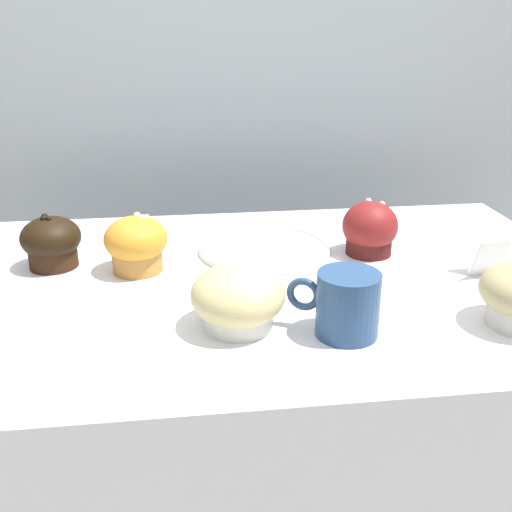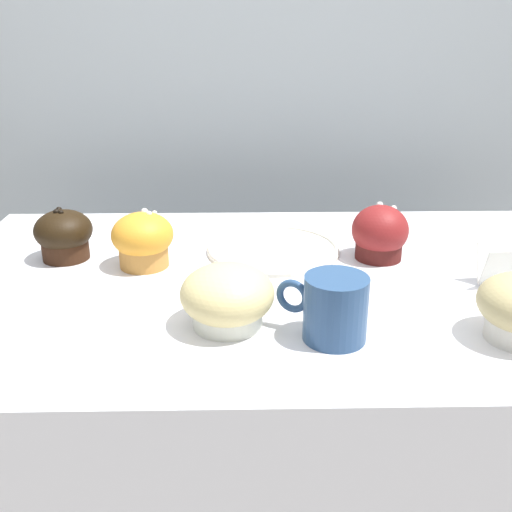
{
  "view_description": "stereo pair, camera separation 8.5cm",
  "coord_description": "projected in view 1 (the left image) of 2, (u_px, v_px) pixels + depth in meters",
  "views": [
    {
      "loc": [
        -0.12,
        -0.81,
        1.27
      ],
      "look_at": [
        -0.02,
        -0.02,
        0.95
      ],
      "focal_mm": 42.0,
      "sensor_mm": 36.0,
      "label": 1
    },
    {
      "loc": [
        -0.04,
        -0.81,
        1.27
      ],
      "look_at": [
        -0.02,
        -0.02,
        0.95
      ],
      "focal_mm": 42.0,
      "sensor_mm": 36.0,
      "label": 2
    }
  ],
  "objects": [
    {
      "name": "coffee_cup",
      "position": [
        346.0,
        303.0,
        0.72
      ],
      "size": [
        0.11,
        0.08,
        0.08
      ],
      "color": "navy",
      "rests_on": "display_counter"
    },
    {
      "name": "display_counter",
      "position": [
        266.0,
        510.0,
        1.06
      ],
      "size": [
        1.0,
        0.64,
        0.91
      ],
      "primitive_type": "cube",
      "color": "silver",
      "rests_on": "ground"
    },
    {
      "name": "price_card",
      "position": [
        486.0,
        255.0,
        0.89
      ],
      "size": [
        0.05,
        0.05,
        0.06
      ],
      "color": "white",
      "rests_on": "display_counter"
    },
    {
      "name": "muffin_back_left",
      "position": [
        136.0,
        244.0,
        0.9
      ],
      "size": [
        0.09,
        0.09,
        0.09
      ],
      "color": "#C1833A",
      "rests_on": "display_counter"
    },
    {
      "name": "wall_back",
      "position": [
        231.0,
        180.0,
        1.45
      ],
      "size": [
        3.2,
        0.1,
        1.8
      ],
      "primitive_type": "cube",
      "color": "#A8B2B7",
      "rests_on": "ground"
    },
    {
      "name": "serving_plate",
      "position": [
        264.0,
        248.0,
        0.99
      ],
      "size": [
        0.22,
        0.22,
        0.01
      ],
      "color": "beige",
      "rests_on": "display_counter"
    },
    {
      "name": "muffin_back_right",
      "position": [
        238.0,
        299.0,
        0.74
      ],
      "size": [
        0.12,
        0.12,
        0.08
      ],
      "color": "white",
      "rests_on": "display_counter"
    },
    {
      "name": "muffin_front_center",
      "position": [
        370.0,
        230.0,
        0.97
      ],
      "size": [
        0.09,
        0.09,
        0.09
      ],
      "color": "#4A1715",
      "rests_on": "display_counter"
    },
    {
      "name": "muffin_front_left",
      "position": [
        51.0,
        242.0,
        0.92
      ],
      "size": [
        0.09,
        0.09,
        0.08
      ],
      "color": "#331C10",
      "rests_on": "display_counter"
    }
  ]
}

